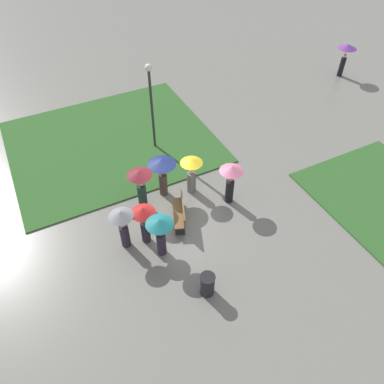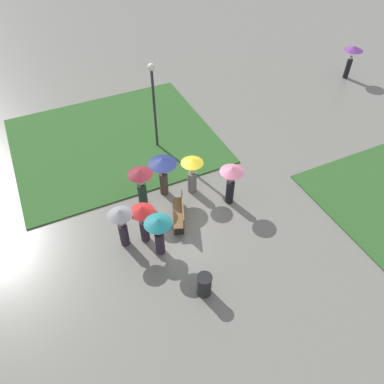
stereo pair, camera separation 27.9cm
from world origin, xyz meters
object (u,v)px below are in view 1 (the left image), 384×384
park_bench (180,212)px  crowd_person_teal (160,230)px  crowd_person_pink (231,178)px  lone_walker_far_path (346,52)px  lamp_post (151,97)px  crowd_person_red (144,218)px  trash_bin (207,285)px  crowd_person_grey (122,222)px  crowd_person_maroon (141,182)px  crowd_person_yellow (191,171)px  crowd_person_navy (162,168)px

park_bench → crowd_person_teal: crowd_person_teal is taller
crowd_person_pink → lone_walker_far_path: size_ratio=0.94×
lamp_post → crowd_person_red: size_ratio=2.40×
trash_bin → crowd_person_grey: crowd_person_grey is taller
crowd_person_maroon → lone_walker_far_path: size_ratio=0.97×
crowd_person_maroon → crowd_person_grey: (1.61, -1.33, -0.08)m
trash_bin → lamp_post: bearing=169.2°
crowd_person_grey → crowd_person_yellow: size_ratio=1.04×
lone_walker_far_path → crowd_person_pink: bearing=140.4°
crowd_person_maroon → crowd_person_yellow: (0.09, 2.21, -0.20)m
lamp_post → crowd_person_yellow: lamp_post is taller
crowd_person_navy → crowd_person_pink: bearing=47.2°
lamp_post → crowd_person_pink: lamp_post is taller
lone_walker_far_path → trash_bin: bearing=145.7°
lamp_post → crowd_person_teal: lamp_post is taller
trash_bin → crowd_person_maroon: size_ratio=0.47×
lamp_post → crowd_person_grey: bearing=-33.0°
crowd_person_navy → crowd_person_red: bearing=-44.9°
crowd_person_navy → lone_walker_far_path: size_ratio=0.93×
lamp_post → crowd_person_navy: bearing=-16.4°
crowd_person_red → crowd_person_pink: bearing=64.1°
crowd_person_maroon → crowd_person_pink: 3.61m
lamp_post → crowd_person_navy: 3.62m
trash_bin → crowd_person_navy: 5.23m
park_bench → crowd_person_red: 1.82m
crowd_person_grey → crowd_person_pink: 4.68m
crowd_person_navy → lone_walker_far_path: lone_walker_far_path is taller
park_bench → crowd_person_yellow: bearing=160.2°
park_bench → trash_bin: (3.37, -0.61, -0.00)m
park_bench → trash_bin: trash_bin is taller
trash_bin → crowd_person_navy: bearing=172.9°
lamp_post → crowd_person_pink: bearing=15.2°
crowd_person_navy → crowd_person_teal: crowd_person_navy is taller
lone_walker_far_path → crowd_person_maroon: bearing=130.5°
crowd_person_yellow → lone_walker_far_path: size_ratio=0.88×
crowd_person_maroon → lone_walker_far_path: bearing=54.0°
lamp_post → crowd_person_navy: lamp_post is taller
park_bench → crowd_person_red: crowd_person_red is taller
crowd_person_yellow → trash_bin: bearing=128.6°
crowd_person_red → crowd_person_teal: size_ratio=0.99×
crowd_person_pink → crowd_person_maroon: bearing=105.8°
crowd_person_maroon → crowd_person_yellow: size_ratio=1.10×
trash_bin → crowd_person_red: crowd_person_red is taller
lamp_post → crowd_person_yellow: (3.63, 0.19, -1.62)m
lamp_post → crowd_person_maroon: lamp_post is taller
crowd_person_maroon → crowd_person_grey: 2.09m
crowd_person_grey → crowd_person_navy: size_ratio=0.98×
trash_bin → crowd_person_teal: 2.47m
crowd_person_navy → crowd_person_teal: 3.17m
crowd_person_navy → crowd_person_teal: (2.87, -1.34, -0.16)m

